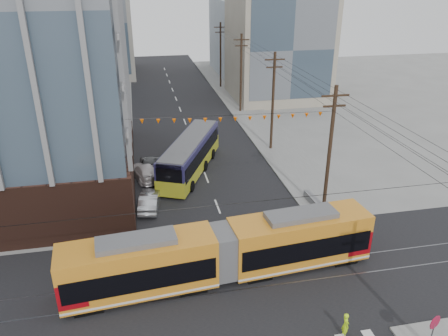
# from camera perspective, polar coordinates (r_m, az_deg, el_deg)

# --- Properties ---
(ground) EXTENTS (160.00, 160.00, 0.00)m
(ground) POSITION_cam_1_polar(r_m,az_deg,el_deg) (27.12, 4.98, -19.38)
(ground) COLOR slate
(bg_bldg_nw_near) EXTENTS (18.00, 16.00, 18.00)m
(bg_bldg_nw_near) POSITION_cam_1_polar(r_m,az_deg,el_deg) (72.19, -20.83, 15.07)
(bg_bldg_nw_near) COLOR #8C99A5
(bg_bldg_nw_near) RESTS_ON ground
(bg_bldg_ne_near) EXTENTS (14.00, 14.00, 16.00)m
(bg_bldg_ne_near) POSITION_cam_1_polar(r_m,az_deg,el_deg) (71.06, 7.00, 15.46)
(bg_bldg_ne_near) COLOR gray
(bg_bldg_ne_near) RESTS_ON ground
(bg_bldg_nw_far) EXTENTS (16.00, 18.00, 20.00)m
(bg_bldg_nw_far) POSITION_cam_1_polar(r_m,az_deg,el_deg) (91.46, -17.26, 17.82)
(bg_bldg_nw_far) COLOR gray
(bg_bldg_nw_far) RESTS_ON ground
(bg_bldg_ne_far) EXTENTS (16.00, 16.00, 14.00)m
(bg_bldg_ne_far) POSITION_cam_1_polar(r_m,az_deg,el_deg) (90.73, 4.17, 16.82)
(bg_bldg_ne_far) COLOR #8C99A5
(bg_bldg_ne_far) RESTS_ON ground
(utility_pole_far) EXTENTS (0.30, 0.30, 11.00)m
(utility_pole_far) POSITION_cam_1_polar(r_m,az_deg,el_deg) (77.24, -0.46, 14.45)
(utility_pole_far) COLOR black
(utility_pole_far) RESTS_ON ground
(streetcar) EXTENTS (20.63, 4.61, 3.94)m
(streetcar) POSITION_cam_1_polar(r_m,az_deg,el_deg) (28.95, -0.16, -10.99)
(streetcar) COLOR orange
(streetcar) RESTS_ON ground
(city_bus) EXTENTS (7.80, 12.90, 3.65)m
(city_bus) POSITION_cam_1_polar(r_m,az_deg,el_deg) (44.08, -4.43, 1.72)
(city_bus) COLOR #221E48
(city_bus) RESTS_ON ground
(parked_car_silver) EXTENTS (2.21, 4.66, 1.47)m
(parked_car_silver) POSITION_cam_1_polar(r_m,az_deg,el_deg) (38.14, -9.69, -4.17)
(parked_car_silver) COLOR #A9ADB4
(parked_car_silver) RESTS_ON ground
(parked_car_white) EXTENTS (3.32, 5.48, 1.49)m
(parked_car_white) POSITION_cam_1_polar(r_m,az_deg,el_deg) (43.54, -10.26, -0.47)
(parked_car_white) COLOR silver
(parked_car_white) RESTS_ON ground
(parked_car_grey) EXTENTS (2.71, 4.98, 1.32)m
(parked_car_grey) POSITION_cam_1_polar(r_m,az_deg,el_deg) (45.25, -9.67, 0.45)
(parked_car_grey) COLOR #444748
(parked_car_grey) RESTS_ON ground
(pedestrian) EXTENTS (0.44, 0.61, 1.56)m
(pedestrian) POSITION_cam_1_polar(r_m,az_deg,el_deg) (26.61, 15.60, -19.13)
(pedestrian) COLOR #C2FF15
(pedestrian) RESTS_ON ground
(jersey_barrier) EXTENTS (1.02, 3.74, 0.74)m
(jersey_barrier) POSITION_cam_1_polar(r_m,az_deg,el_deg) (38.75, 11.82, -4.49)
(jersey_barrier) COLOR slate
(jersey_barrier) RESTS_ON ground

